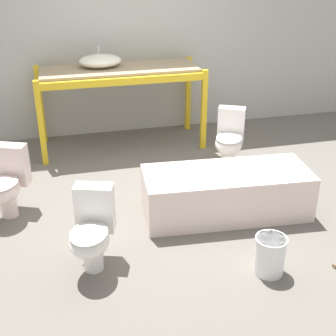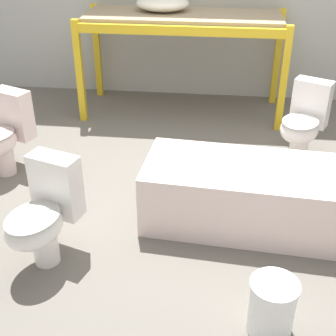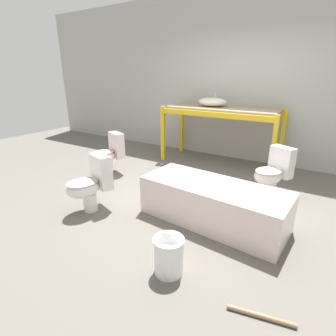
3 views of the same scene
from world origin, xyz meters
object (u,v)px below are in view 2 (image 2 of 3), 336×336
toilet_far (2,134)px  toilet_extra (43,214)px  sink_basin (162,3)px  bathtub_main (260,192)px  bucket_white (272,306)px  toilet_near (303,122)px

toilet_far → toilet_extra: same height
sink_basin → toilet_extra: 2.89m
bathtub_main → bucket_white: bathtub_main is taller
sink_basin → toilet_extra: sink_basin is taller
toilet_near → bucket_white: 2.15m
toilet_far → bucket_white: bearing=-12.9°
toilet_near → bucket_white: bearing=-75.4°
bathtub_main → toilet_near: bearing=72.3°
toilet_far → bucket_white: (2.21, -1.53, -0.19)m
bucket_white → toilet_extra: bearing=163.2°
sink_basin → bucket_white: bearing=-72.3°
toilet_near → toilet_extra: (-1.87, -1.66, 0.00)m
toilet_extra → bucket_white: 1.53m
toilet_extra → toilet_far: bearing=142.7°
bathtub_main → toilet_extra: toilet_extra is taller
toilet_near → toilet_extra: same height
sink_basin → bathtub_main: bearing=-65.4°
toilet_near → sink_basin: bearing=168.7°
bucket_white → toilet_far: bearing=145.3°
sink_basin → toilet_near: sink_basin is taller
sink_basin → toilet_far: bearing=-125.8°
sink_basin → bucket_white: sink_basin is taller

